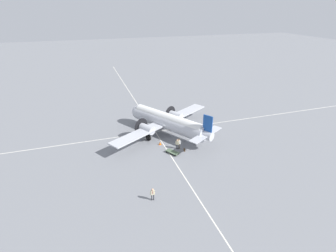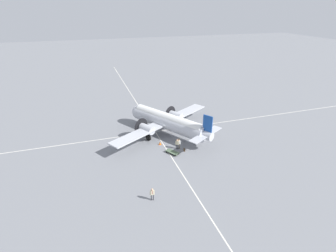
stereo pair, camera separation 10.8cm
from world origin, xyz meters
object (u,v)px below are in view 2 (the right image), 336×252
(crew_foreground, at_px, (152,193))
(passenger_boarding, at_px, (179,143))
(airliner_main, at_px, (166,121))
(baggage_cart, at_px, (173,152))
(ramp_agent, at_px, (177,143))
(traffic_cone, at_px, (160,143))
(suitcase_near_door, at_px, (184,150))

(crew_foreground, xyz_separation_m, passenger_boarding, (-10.59, 7.26, 0.07))
(airliner_main, relative_size, baggage_cart, 8.39)
(ramp_agent, xyz_separation_m, baggage_cart, (1.09, -1.13, -0.80))
(passenger_boarding, xyz_separation_m, baggage_cart, (1.18, -1.46, -0.82))
(airliner_main, xyz_separation_m, traffic_cone, (3.45, -2.17, -2.29))
(airliner_main, relative_size, ramp_agent, 11.85)
(ramp_agent, bearing_deg, suitcase_near_door, 166.17)
(traffic_cone, bearing_deg, passenger_boarding, 48.62)
(suitcase_near_door, height_order, traffic_cone, traffic_cone)
(baggage_cart, bearing_deg, traffic_cone, -12.92)
(suitcase_near_door, relative_size, traffic_cone, 0.93)
(passenger_boarding, bearing_deg, traffic_cone, -17.62)
(traffic_cone, bearing_deg, crew_foreground, -20.33)
(ramp_agent, bearing_deg, crew_foreground, 90.80)
(ramp_agent, xyz_separation_m, suitcase_near_door, (0.98, 0.88, -0.83))
(passenger_boarding, distance_m, baggage_cart, 2.05)
(passenger_boarding, bearing_deg, crew_foreground, 79.35)
(airliner_main, distance_m, suitcase_near_door, 7.16)
(airliner_main, bearing_deg, suitcase_near_door, 156.49)
(crew_foreground, relative_size, suitcase_near_door, 3.18)
(airliner_main, distance_m, baggage_cart, 7.30)
(crew_foreground, height_order, ramp_agent, ramp_agent)
(crew_foreground, distance_m, baggage_cart, 11.08)
(airliner_main, bearing_deg, ramp_agent, 149.05)
(passenger_boarding, bearing_deg, airliner_main, -62.83)
(passenger_boarding, relative_size, traffic_cone, 3.09)
(baggage_cart, bearing_deg, crew_foreground, 118.29)
(crew_foreground, height_order, traffic_cone, crew_foreground)
(passenger_boarding, distance_m, suitcase_near_door, 1.47)
(crew_foreground, relative_size, traffic_cone, 2.97)
(crew_foreground, bearing_deg, airliner_main, -107.75)
(airliner_main, xyz_separation_m, suitcase_near_door, (6.72, 0.89, -2.31))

